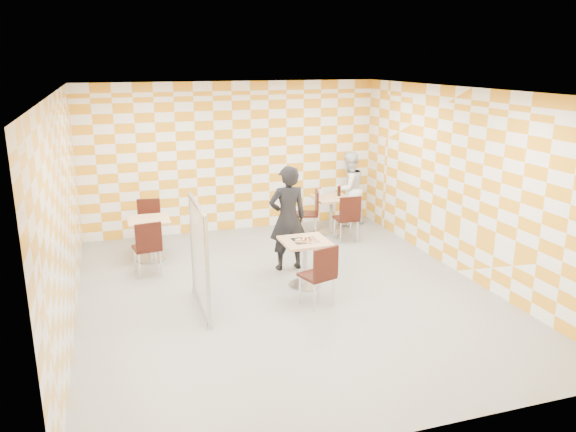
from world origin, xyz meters
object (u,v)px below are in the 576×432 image
object	(u,v)px
chair_main_front	(321,271)
chair_empty_near	(148,244)
man_white	(349,189)
soda_bottle	(339,191)
second_table	(331,209)
sport_bottle	(320,192)
chair_second_front	(348,215)
empty_table	(149,232)
main_table	(305,255)
chair_empty_far	(149,220)
man_dark	(288,218)
chair_second_side	(311,210)
partition	(199,256)

from	to	relation	value
chair_main_front	chair_empty_near	bearing A→B (deg)	138.34
man_white	soda_bottle	world-z (taller)	man_white
second_table	chair_empty_near	distance (m)	3.90
second_table	chair_empty_near	xyz separation A→B (m)	(-3.70, -1.26, 0.04)
chair_empty_near	sport_bottle	size ratio (longest dim) A/B	4.62
chair_second_front	chair_empty_near	size ratio (longest dim) A/B	1.00
sport_bottle	soda_bottle	distance (m)	0.39
second_table	chair_empty_near	bearing A→B (deg)	-161.24
chair_main_front	sport_bottle	size ratio (longest dim) A/B	4.62
empty_table	chair_second_front	xyz separation A→B (m)	(3.69, -0.15, 0.04)
main_table	chair_empty_far	distance (m)	3.36
chair_second_front	soda_bottle	xyz separation A→B (m)	(0.10, 0.70, 0.31)
man_dark	main_table	bearing A→B (deg)	89.97
chair_second_side	man_white	xyz separation A→B (m)	(1.01, 0.49, 0.24)
chair_second_side	soda_bottle	size ratio (longest dim) A/B	4.02
sport_bottle	soda_bottle	world-z (taller)	soda_bottle
chair_main_front	man_dark	xyz separation A→B (m)	(0.02, 1.61, 0.34)
second_table	soda_bottle	world-z (taller)	soda_bottle
chair_empty_far	soda_bottle	world-z (taller)	soda_bottle
chair_main_front	chair_second_front	xyz separation A→B (m)	(1.55, 2.59, 0.00)
second_table	chair_empty_far	world-z (taller)	chair_empty_far
partition	soda_bottle	world-z (taller)	partition
second_table	empty_table	size ratio (longest dim) A/B	1.00
man_dark	chair_main_front	bearing A→B (deg)	87.85
chair_main_front	partition	world-z (taller)	partition
sport_bottle	chair_empty_near	bearing A→B (deg)	-158.54
chair_main_front	man_white	size ratio (longest dim) A/B	0.59
man_white	sport_bottle	distance (m)	0.83
empty_table	partition	size ratio (longest dim) A/B	0.48
chair_empty_near	man_white	world-z (taller)	man_white
partition	chair_main_front	bearing A→B (deg)	-15.74
man_dark	sport_bottle	bearing A→B (deg)	-126.80
sport_bottle	soda_bottle	size ratio (longest dim) A/B	0.87
chair_main_front	man_white	distance (m)	4.21
partition	chair_empty_near	bearing A→B (deg)	111.51
main_table	chair_second_front	xyz separation A→B (m)	(1.51, 1.79, 0.04)
chair_empty_near	sport_bottle	bearing A→B (deg)	21.46
chair_second_front	man_dark	world-z (taller)	man_dark
partition	soda_bottle	bearing A→B (deg)	40.81
main_table	second_table	distance (m)	2.82
man_white	sport_bottle	bearing A→B (deg)	5.04
second_table	chair_second_side	world-z (taller)	chair_second_side
partition	man_white	world-z (taller)	man_white
chair_empty_far	second_table	bearing A→B (deg)	-2.51
chair_second_front	chair_empty_far	distance (m)	3.73
empty_table	man_dark	size ratio (longest dim) A/B	0.43
chair_empty_near	man_white	bearing A→B (deg)	21.78
main_table	empty_table	distance (m)	2.92
man_dark	sport_bottle	size ratio (longest dim) A/B	8.81
main_table	second_table	size ratio (longest dim) A/B	1.00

